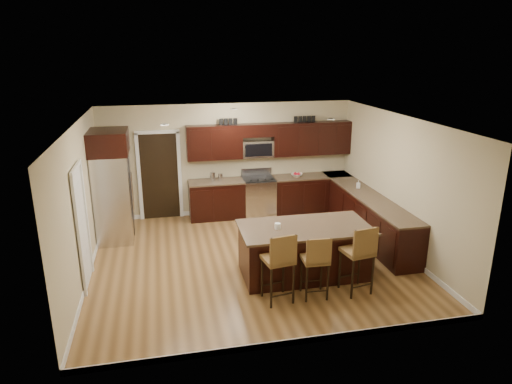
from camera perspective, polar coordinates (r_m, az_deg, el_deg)
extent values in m
plane|color=olive|center=(8.95, -0.57, -8.44)|extent=(6.00, 6.00, 0.00)
plane|color=silver|center=(8.14, -0.63, 8.91)|extent=(6.00, 6.00, 0.00)
plane|color=#C1B48C|center=(11.06, -3.46, 4.06)|extent=(6.00, 0.00, 6.00)
plane|color=#C1B48C|center=(8.41, -21.06, -1.47)|extent=(0.00, 5.50, 5.50)
plane|color=#C1B48C|center=(9.48, 17.46, 0.99)|extent=(0.00, 5.50, 5.50)
cube|color=black|center=(10.98, -4.94, -1.02)|extent=(1.30, 0.60, 0.88)
cube|color=black|center=(11.49, 6.91, -0.22)|extent=(1.94, 0.60, 0.88)
cube|color=black|center=(10.03, 14.18, -3.34)|extent=(0.60, 3.35, 0.88)
cube|color=brown|center=(10.84, -5.00, 1.29)|extent=(1.30, 0.63, 0.04)
cube|color=brown|center=(11.36, 6.99, 1.99)|extent=(1.94, 0.63, 0.04)
cube|color=brown|center=(9.88, 14.38, -0.84)|extent=(0.63, 3.35, 0.04)
cube|color=black|center=(10.75, -5.22, 6.20)|extent=(1.30, 0.33, 0.80)
cube|color=black|center=(11.28, 6.94, 6.67)|extent=(1.94, 0.33, 0.80)
cube|color=black|center=(10.87, 0.18, 7.74)|extent=(0.76, 0.33, 0.30)
cube|color=silver|center=(11.14, 0.32, -0.62)|extent=(0.76, 0.64, 0.90)
cube|color=black|center=(11.00, 0.32, 1.66)|extent=(0.76, 0.60, 0.03)
cube|color=black|center=(10.86, 0.66, -1.10)|extent=(0.65, 0.01, 0.45)
cube|color=silver|center=(11.23, 0.03, 2.56)|extent=(0.76, 0.05, 0.18)
cube|color=silver|center=(10.98, 0.16, 5.44)|extent=(0.76, 0.31, 0.40)
cube|color=black|center=(11.01, -11.94, 1.92)|extent=(0.85, 0.03, 2.06)
cube|color=white|center=(8.24, -20.97, -4.30)|extent=(0.03, 0.80, 2.04)
cube|color=black|center=(8.29, 6.03, -7.38)|extent=(2.22, 1.13, 0.88)
cube|color=brown|center=(8.11, 6.14, -4.43)|extent=(2.32, 1.23, 0.04)
cube|color=black|center=(8.46, 5.95, -9.81)|extent=(2.14, 1.05, 0.09)
cube|color=brown|center=(7.31, 2.74, -8.40)|extent=(0.51, 0.51, 0.06)
cube|color=brown|center=(7.05, 3.45, -7.35)|extent=(0.45, 0.11, 0.48)
cylinder|color=black|center=(7.28, 1.60, -11.87)|extent=(0.04, 0.04, 0.69)
cylinder|color=black|center=(7.37, 4.56, -11.53)|extent=(0.04, 0.04, 0.69)
cylinder|color=black|center=(7.61, 0.91, -10.49)|extent=(0.04, 0.04, 0.69)
cylinder|color=black|center=(7.69, 3.74, -10.18)|extent=(0.04, 0.04, 0.69)
cube|color=brown|center=(7.51, 7.38, -8.34)|extent=(0.43, 0.43, 0.06)
cube|color=brown|center=(7.26, 7.86, -7.44)|extent=(0.41, 0.06, 0.44)
cylinder|color=black|center=(7.47, 6.43, -11.44)|extent=(0.03, 0.03, 0.63)
cylinder|color=black|center=(7.58, 8.99, -11.10)|extent=(0.03, 0.03, 0.63)
cylinder|color=black|center=(7.76, 5.61, -10.23)|extent=(0.03, 0.03, 0.63)
cylinder|color=black|center=(7.87, 8.08, -9.93)|extent=(0.03, 0.03, 0.63)
cube|color=brown|center=(7.74, 12.55, -7.27)|extent=(0.52, 0.52, 0.06)
cube|color=brown|center=(7.50, 13.54, -6.22)|extent=(0.45, 0.12, 0.48)
cylinder|color=black|center=(7.68, 11.63, -10.59)|extent=(0.04, 0.04, 0.70)
cylinder|color=black|center=(7.83, 14.25, -10.20)|extent=(0.04, 0.04, 0.70)
cylinder|color=black|center=(7.99, 10.52, -9.34)|extent=(0.04, 0.04, 0.70)
cylinder|color=black|center=(8.14, 13.06, -9.00)|extent=(0.04, 0.04, 0.70)
cube|color=silver|center=(10.00, -17.38, -0.66)|extent=(0.72, 0.93, 1.87)
cube|color=black|center=(9.97, -15.30, -0.53)|extent=(0.01, 0.02, 1.78)
cylinder|color=silver|center=(9.87, -15.21, -0.14)|extent=(0.02, 0.02, 0.83)
cylinder|color=silver|center=(10.02, -15.18, 0.13)|extent=(0.02, 0.02, 0.83)
cube|color=black|center=(9.72, -18.00, 5.94)|extent=(0.78, 0.99, 0.48)
cube|color=brown|center=(10.77, 5.03, -3.86)|extent=(1.11, 0.89, 0.01)
imported|color=silver|center=(11.23, 5.11, 2.15)|extent=(0.37, 0.37, 0.07)
imported|color=#B2B2B2|center=(10.47, 12.68, 0.94)|extent=(0.10, 0.10, 0.17)
cylinder|color=silver|center=(10.80, -5.44, 1.90)|extent=(0.12, 0.12, 0.21)
cylinder|color=silver|center=(10.82, -4.48, 1.87)|extent=(0.11, 0.11, 0.18)
cylinder|color=white|center=(7.95, 2.71, -4.27)|extent=(0.10, 0.10, 0.10)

